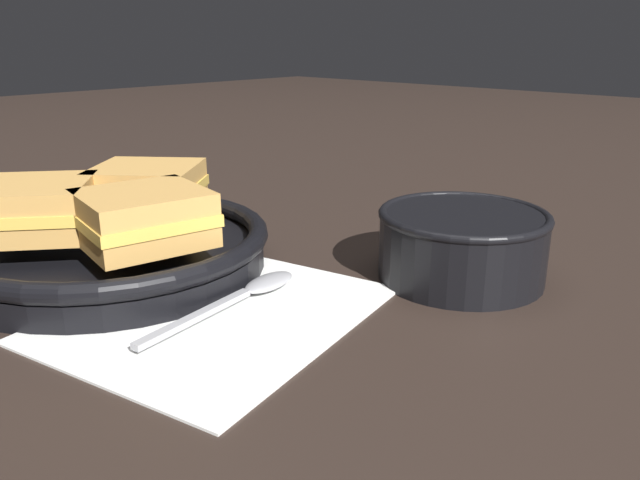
% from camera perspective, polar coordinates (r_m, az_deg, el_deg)
% --- Properties ---
extents(ground_plane, '(4.00, 4.00, 0.00)m').
position_cam_1_polar(ground_plane, '(0.56, -1.68, -4.10)').
color(ground_plane, black).
extents(napkin, '(0.28, 0.25, 0.00)m').
position_cam_1_polar(napkin, '(0.51, -9.37, -6.53)').
color(napkin, white).
rests_on(napkin, ground_plane).
extents(soup_bowl, '(0.15, 0.15, 0.06)m').
position_cam_1_polar(soup_bowl, '(0.57, 12.87, -0.03)').
color(soup_bowl, black).
rests_on(soup_bowl, ground_plane).
extents(spoon, '(0.17, 0.04, 0.01)m').
position_cam_1_polar(spoon, '(0.53, -6.32, -4.66)').
color(spoon, '#9E9EA3').
rests_on(spoon, napkin).
extents(skillet, '(0.36, 0.32, 0.04)m').
position_cam_1_polar(skillet, '(0.61, -18.41, -0.77)').
color(skillet, black).
rests_on(skillet, ground_plane).
extents(sandwich_near_left, '(0.14, 0.14, 0.05)m').
position_cam_1_polar(sandwich_near_left, '(0.65, -15.49, 4.59)').
color(sandwich_near_left, '#C18E47').
rests_on(sandwich_near_left, skillet).
extents(sandwich_near_right, '(0.14, 0.14, 0.05)m').
position_cam_1_polar(sandwich_near_right, '(0.61, -24.48, 2.69)').
color(sandwich_near_right, '#C18E47').
rests_on(sandwich_near_right, skillet).
extents(sandwich_far_left, '(0.12, 0.11, 0.05)m').
position_cam_1_polar(sandwich_far_left, '(0.55, -15.80, 1.96)').
color(sandwich_far_left, '#C18E47').
rests_on(sandwich_far_left, skillet).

